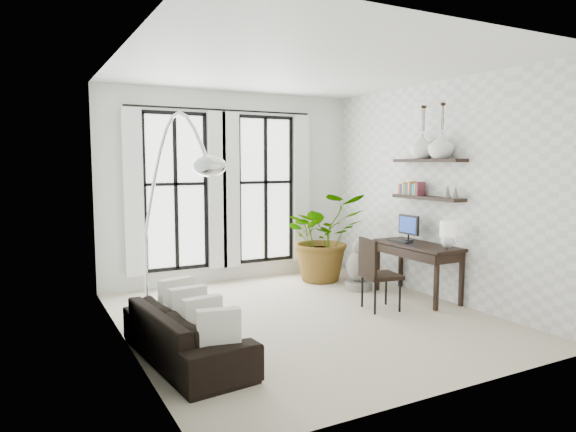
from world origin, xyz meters
TOP-DOWN VIEW (x-y plane):
  - floor at (0.00, 0.00)m, footprint 5.00×5.00m
  - ceiling at (0.00, 0.00)m, footprint 5.00×5.00m
  - wall_left at (-2.25, 0.00)m, footprint 0.00×5.00m
  - wall_right at (2.25, 0.00)m, footprint 0.00×5.00m
  - wall_back at (0.00, 2.50)m, footprint 4.50×0.00m
  - windows at (-0.20, 2.43)m, footprint 3.26×0.13m
  - wall_shelves at (2.11, 0.09)m, footprint 0.25×1.30m
  - sofa at (-1.80, -0.67)m, footprint 0.93×1.96m
  - throw_pillows at (-1.70, -0.67)m, footprint 0.40×1.52m
  - plant at (1.35, 1.72)m, footprint 1.59×1.45m
  - desk at (1.94, 0.01)m, footprint 0.59×1.39m
  - desk_chair at (1.02, -0.15)m, footprint 0.54×0.54m
  - arc_lamp at (-1.70, -0.01)m, footprint 0.77×1.62m
  - buddha at (1.50, 0.90)m, footprint 0.44×0.44m
  - vase_a at (2.11, -0.20)m, footprint 0.37×0.37m
  - vase_b at (2.11, 0.20)m, footprint 0.37×0.37m

SIDE VIEW (x-z plane):
  - floor at x=0.00m, z-range 0.00..0.00m
  - sofa at x=-1.80m, z-range 0.00..0.55m
  - buddha at x=1.50m, z-range -0.06..0.73m
  - throw_pillows at x=-1.70m, z-range 0.30..0.70m
  - desk_chair at x=1.02m, z-range 0.07..1.06m
  - desk at x=1.94m, z-range 0.15..1.37m
  - plant at x=1.35m, z-range 0.00..1.52m
  - windows at x=-0.20m, z-range 0.24..2.88m
  - wall_left at x=-2.25m, z-range -0.90..4.10m
  - wall_right at x=2.25m, z-range -0.90..4.10m
  - wall_back at x=0.00m, z-range -0.65..3.85m
  - wall_shelves at x=2.11m, z-range 1.43..2.03m
  - arc_lamp at x=-1.70m, z-range 0.70..3.28m
  - vase_a at x=2.11m, z-range 2.07..2.46m
  - vase_b at x=2.11m, z-range 2.07..2.46m
  - ceiling at x=0.00m, z-range 3.20..3.20m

